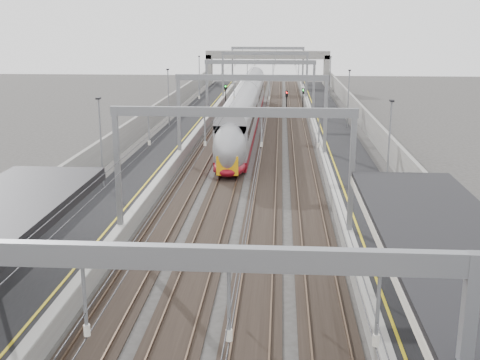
# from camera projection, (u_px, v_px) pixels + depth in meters

# --- Properties ---
(platform_left) EXTENTS (4.00, 120.00, 1.00)m
(platform_left) POSITION_uv_depth(u_px,v_px,m) (167.00, 149.00, 55.84)
(platform_left) COLOR black
(platform_left) RESTS_ON ground
(platform_right) EXTENTS (4.00, 120.00, 1.00)m
(platform_right) POSITION_uv_depth(u_px,v_px,m) (341.00, 151.00, 54.79)
(platform_right) COLOR black
(platform_right) RESTS_ON ground
(tracks) EXTENTS (11.40, 140.00, 0.20)m
(tracks) POSITION_uv_depth(u_px,v_px,m) (253.00, 155.00, 55.43)
(tracks) COLOR black
(tracks) RESTS_ON ground
(overhead_line) EXTENTS (13.00, 140.00, 6.60)m
(overhead_line) POSITION_uv_depth(u_px,v_px,m) (256.00, 81.00, 60.25)
(overhead_line) COLOR gray
(overhead_line) RESTS_ON platform_left
(overbridge) EXTENTS (22.00, 2.20, 6.90)m
(overbridge) POSITION_uv_depth(u_px,v_px,m) (268.00, 60.00, 107.14)
(overbridge) COLOR gray
(overbridge) RESTS_ON ground
(wall_left) EXTENTS (0.30, 120.00, 3.20)m
(wall_left) POSITION_uv_depth(u_px,v_px,m) (133.00, 136.00, 55.77)
(wall_left) COLOR gray
(wall_left) RESTS_ON ground
(wall_right) EXTENTS (0.30, 120.00, 3.20)m
(wall_right) POSITION_uv_depth(u_px,v_px,m) (377.00, 140.00, 54.30)
(wall_right) COLOR gray
(wall_right) RESTS_ON ground
(train) EXTENTS (2.67, 48.70, 4.23)m
(train) POSITION_uv_depth(u_px,v_px,m) (245.00, 112.00, 67.33)
(train) COLOR maroon
(train) RESTS_ON ground
(signal_green) EXTENTS (0.32, 0.32, 3.48)m
(signal_green) POSITION_uv_depth(u_px,v_px,m) (226.00, 92.00, 83.45)
(signal_green) COLOR black
(signal_green) RESTS_ON ground
(signal_red_near) EXTENTS (0.32, 0.32, 3.48)m
(signal_red_near) POSITION_uv_depth(u_px,v_px,m) (287.00, 99.00, 76.15)
(signal_red_near) COLOR black
(signal_red_near) RESTS_ON ground
(signal_red_far) EXTENTS (0.32, 0.32, 3.48)m
(signal_red_far) POSITION_uv_depth(u_px,v_px,m) (303.00, 96.00, 78.99)
(signal_red_far) COLOR black
(signal_red_far) RESTS_ON ground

